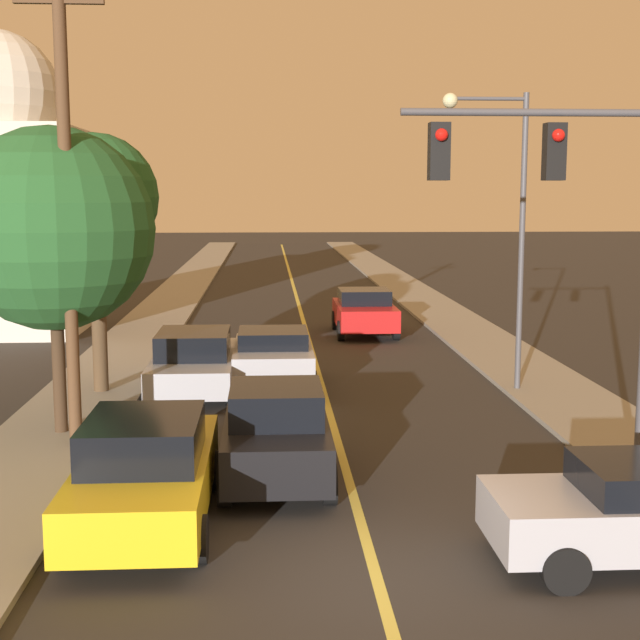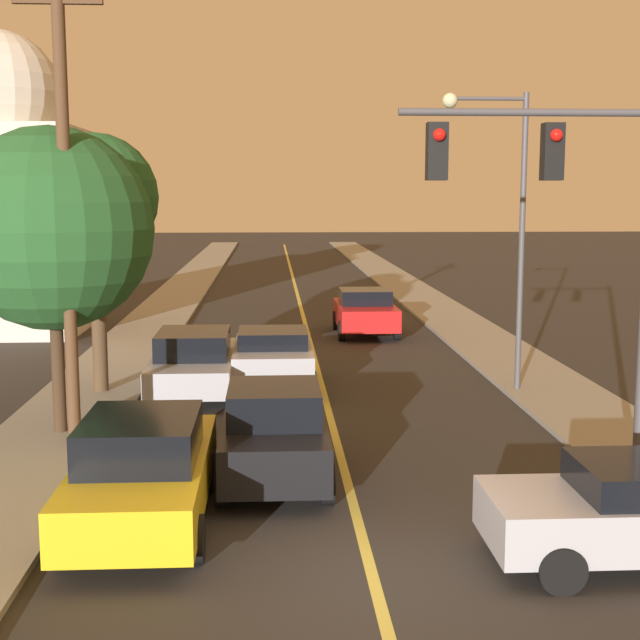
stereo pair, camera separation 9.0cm
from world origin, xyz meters
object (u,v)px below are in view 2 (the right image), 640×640
car_outer_lane_second (194,361)px  traffic_signal_mast (571,213)px  car_outer_lane_front (143,470)px  domed_building_left (4,194)px  car_near_lane_front (274,433)px  tree_left_near (52,229)px  utility_pole_left (66,206)px  car_near_lane_second (273,357)px  car_far_oncoming (365,311)px  tree_left_far (95,199)px  streetlamp_right (503,201)px  car_crossing_right (633,512)px

car_outer_lane_second → traffic_signal_mast: traffic_signal_mast is taller
car_outer_lane_front → domed_building_left: 21.14m
car_near_lane_front → tree_left_near: 6.27m
car_near_lane_front → utility_pole_left: (-3.80, 1.91, 3.83)m
car_near_lane_second → car_far_oncoming: bearing=68.7°
car_near_lane_second → tree_left_far: bearing=-171.4°
car_near_lane_front → car_outer_lane_second: 7.29m
car_near_lane_second → streetlamp_right: bearing=-9.9°
car_outer_lane_second → car_crossing_right: 12.67m
streetlamp_right → tree_left_far: (-9.75, 0.33, 0.04)m
car_near_lane_second → tree_left_far: 5.82m
utility_pole_left → tree_left_near: bearing=115.3°
traffic_signal_mast → domed_building_left: size_ratio=0.60×
streetlamp_right → traffic_signal_mast: bearing=-96.1°
streetlamp_right → car_near_lane_front: bearing=-130.6°
car_far_oncoming → car_crossing_right: bearing=94.4°
car_near_lane_front → car_crossing_right: 6.03m
streetlamp_right → tree_left_far: bearing=178.1°
car_outer_lane_second → domed_building_left: 13.44m
car_near_lane_second → utility_pole_left: bearing=-124.5°
car_crossing_right → streetlamp_right: streetlamp_right is taller
utility_pole_left → tree_left_far: bearing=94.9°
tree_left_far → car_crossing_right: bearing=-49.6°
streetlamp_right → tree_left_far: streetlamp_right is taller
car_near_lane_front → tree_left_near: size_ratio=0.66×
car_outer_lane_second → domed_building_left: domed_building_left is taller
streetlamp_right → car_crossing_right: bearing=-94.5°
car_outer_lane_front → streetlamp_right: streetlamp_right is taller
car_outer_lane_front → car_near_lane_front: bearing=44.7°
car_near_lane_second → tree_left_far: tree_left_far is taller
car_outer_lane_front → car_far_oncoming: (5.19, 17.69, -0.03)m
car_outer_lane_second → utility_pole_left: size_ratio=0.56×
tree_left_near → utility_pole_left: bearing=-64.7°
car_far_oncoming → car_crossing_right: size_ratio=1.03×
domed_building_left → car_outer_lane_front: bearing=-68.9°
car_near_lane_second → car_crossing_right: bearing=-67.0°
car_far_oncoming → utility_pole_left: size_ratio=0.45×
tree_left_near → tree_left_far: size_ratio=0.98×
car_outer_lane_second → car_far_oncoming: car_far_oncoming is taller
car_outer_lane_front → utility_pole_left: size_ratio=0.54×
car_outer_lane_front → traffic_signal_mast: (6.73, 1.24, 3.75)m
streetlamp_right → tree_left_far: 9.76m
car_near_lane_front → streetlamp_right: streetlamp_right is taller
traffic_signal_mast → car_far_oncoming: bearing=95.3°
car_far_oncoming → domed_building_left: bearing=-7.5°
car_near_lane_second → tree_left_near: size_ratio=0.64×
car_outer_lane_front → tree_left_far: size_ratio=0.77×
car_near_lane_front → utility_pole_left: bearing=153.3°
car_crossing_right → domed_building_left: 25.79m
car_far_oncoming → domed_building_left: domed_building_left is taller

